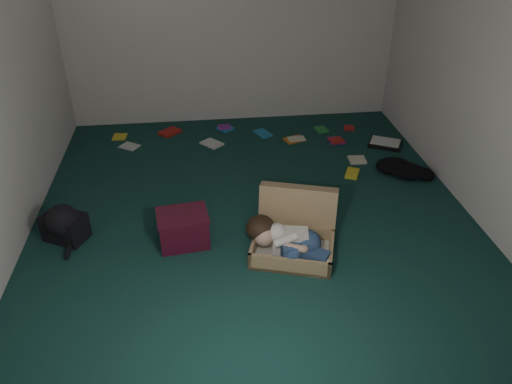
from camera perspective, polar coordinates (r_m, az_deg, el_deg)
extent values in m
plane|color=#133832|center=(4.63, -0.22, -2.70)|extent=(4.50, 4.50, 0.00)
plane|color=silver|center=(6.20, -2.84, 19.48)|extent=(4.50, 0.00, 4.50)
plane|color=silver|center=(2.08, 7.07, -8.20)|extent=(4.50, 0.00, 4.50)
plane|color=silver|center=(4.70, 25.38, 12.44)|extent=(0.00, 4.50, 4.50)
cube|color=tan|center=(4.13, 4.19, -6.50)|extent=(0.77, 0.64, 0.15)
cube|color=beige|center=(4.15, 4.17, -6.90)|extent=(0.70, 0.57, 0.02)
cube|color=tan|center=(4.28, 4.77, -2.32)|extent=(0.69, 0.39, 0.48)
cube|color=silver|center=(4.06, 3.94, -5.69)|extent=(0.30, 0.20, 0.21)
sphere|color=tan|center=(4.03, 0.92, -4.97)|extent=(0.18, 0.18, 0.18)
ellipsoid|color=black|center=(4.05, 0.53, -4.11)|extent=(0.24, 0.25, 0.20)
ellipsoid|color=navy|center=(4.06, 5.93, -5.82)|extent=(0.22, 0.25, 0.20)
cube|color=navy|center=(3.99, 4.70, -6.71)|extent=(0.25, 0.14, 0.13)
cube|color=navy|center=(3.99, 6.70, -7.26)|extent=(0.25, 0.22, 0.10)
sphere|color=white|center=(4.02, 7.99, -7.34)|extent=(0.10, 0.10, 0.10)
sphere|color=white|center=(3.98, 7.92, -8.04)|extent=(0.09, 0.09, 0.09)
cylinder|color=tan|center=(3.93, 4.42, -6.34)|extent=(0.18, 0.11, 0.06)
cube|color=#430D1E|center=(4.27, -8.30, -4.29)|extent=(0.44, 0.36, 0.27)
cube|color=#430D1E|center=(4.19, -8.45, -2.67)|extent=(0.46, 0.38, 0.02)
cube|color=black|center=(6.07, 14.54, 5.39)|extent=(0.45, 0.41, 0.05)
cube|color=white|center=(6.06, 14.57, 5.61)|extent=(0.40, 0.36, 0.01)
cube|color=yellow|center=(6.30, -15.31, 6.12)|extent=(0.19, 0.14, 0.02)
cube|color=#B31D17|center=(6.27, -9.82, 6.71)|extent=(0.24, 0.23, 0.02)
cube|color=silver|center=(5.93, -5.05, 5.53)|extent=(0.19, 0.22, 0.02)
cube|color=teal|center=(6.16, 0.79, 6.73)|extent=(0.20, 0.23, 0.02)
cube|color=orange|center=(6.02, 4.39, 5.99)|extent=(0.24, 0.22, 0.02)
cube|color=#268C39|center=(6.31, 7.44, 7.10)|extent=(0.20, 0.16, 0.02)
cube|color=purple|center=(6.05, 9.15, 5.80)|extent=(0.24, 0.23, 0.02)
cube|color=beige|center=(5.65, 11.48, 3.59)|extent=(0.18, 0.22, 0.02)
cube|color=yellow|center=(5.37, 10.93, 2.05)|extent=(0.21, 0.24, 0.02)
cube|color=#B31D17|center=(6.41, 10.58, 7.23)|extent=(0.24, 0.21, 0.02)
cube|color=silver|center=(6.03, -14.24, 5.12)|extent=(0.21, 0.17, 0.02)
cube|color=teal|center=(6.29, -3.50, 7.22)|extent=(0.24, 0.24, 0.02)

